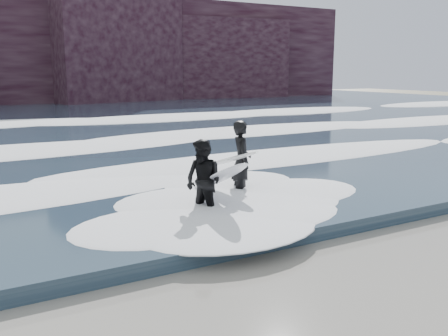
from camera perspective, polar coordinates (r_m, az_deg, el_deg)
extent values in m
plane|color=olive|center=(7.53, 23.98, -14.96)|extent=(120.00, 120.00, 0.00)
cube|color=#233445|center=(33.49, -20.00, 5.28)|extent=(90.00, 52.00, 0.30)
cube|color=black|center=(50.22, -23.82, 12.30)|extent=(70.00, 9.00, 10.00)
ellipsoid|color=white|center=(14.32, -6.02, -0.15)|extent=(60.00, 3.20, 0.20)
ellipsoid|color=white|center=(20.84, -13.81, 3.19)|extent=(60.00, 4.00, 0.24)
ellipsoid|color=white|center=(29.54, -18.68, 5.25)|extent=(60.00, 4.80, 0.30)
imported|color=black|center=(12.23, 2.02, 0.80)|extent=(0.69, 0.84, 1.99)
ellipsoid|color=white|center=(12.07, 0.28, 0.85)|extent=(1.06, 2.10, 0.76)
imported|color=black|center=(10.47, -2.36, -1.57)|extent=(0.95, 1.05, 1.78)
ellipsoid|color=white|center=(10.65, -0.36, -0.98)|extent=(0.70, 2.15, 1.04)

